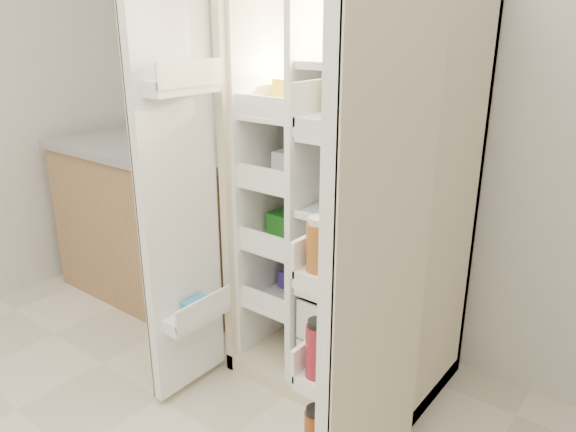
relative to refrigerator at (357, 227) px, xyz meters
The scene contains 5 objects.
wall_back 0.71m from the refrigerator, 108.52° to the left, with size 4.00×0.02×2.70m, color beige.
refrigerator is the anchor object (origin of this frame).
freezer_door 0.81m from the refrigerator, 130.40° to the right, with size 0.15×0.40×1.72m.
fridge_door 0.85m from the refrigerator, 56.19° to the right, with size 0.17×0.58×1.72m.
kitchen_counter 1.39m from the refrigerator, behind, with size 1.31×0.70×0.95m.
Camera 1 is at (1.30, -0.39, 1.63)m, focal length 34.00 mm.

